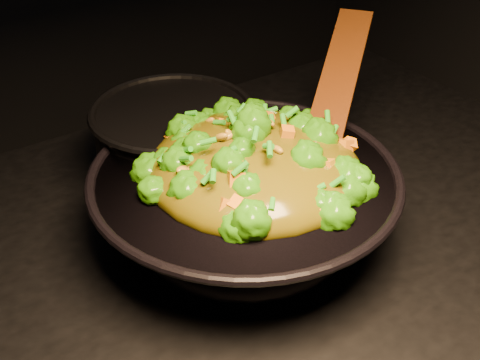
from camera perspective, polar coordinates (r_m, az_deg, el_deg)
wok at (r=0.74m, az=0.43°, el=-2.63°), size 0.39×0.39×0.10m
stir_fry at (r=0.69m, az=1.38°, el=3.84°), size 0.27×0.27×0.09m
spatula at (r=0.79m, az=9.01°, el=8.16°), size 0.26×0.22×0.12m
back_pot at (r=0.85m, az=-6.19°, el=3.19°), size 0.28×0.28×0.12m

